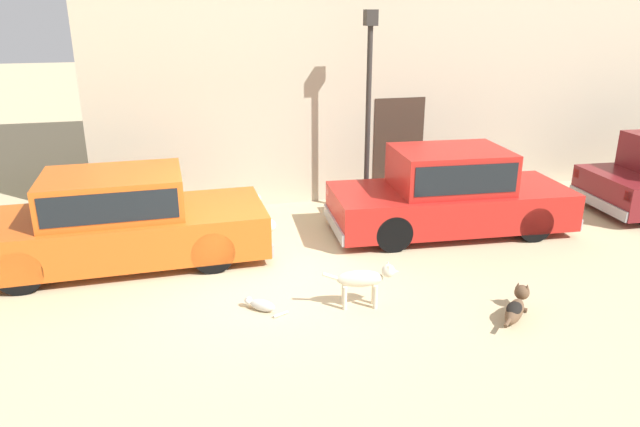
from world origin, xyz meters
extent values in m
plane|color=tan|center=(0.00, 0.00, 0.00)|extent=(80.00, 80.00, 0.00)
cube|color=#D15619|center=(-2.15, 1.20, 0.49)|extent=(4.55, 1.84, 0.68)
cube|color=#D15619|center=(-2.20, 1.20, 1.15)|extent=(2.11, 1.54, 0.64)
cube|color=black|center=(-2.20, 1.20, 1.16)|extent=(1.94, 1.56, 0.45)
cube|color=#999BA0|center=(0.08, 1.24, 0.26)|extent=(0.15, 1.71, 0.20)
sphere|color=silver|center=(0.10, 1.94, 0.64)|extent=(0.20, 0.20, 0.20)
sphere|color=silver|center=(0.13, 0.55, 0.64)|extent=(0.20, 0.20, 0.20)
cylinder|color=black|center=(-0.81, 2.00, 0.34)|extent=(0.67, 0.21, 0.67)
cylinder|color=black|center=(-0.78, 0.45, 0.34)|extent=(0.67, 0.21, 0.67)
cylinder|color=black|center=(-3.52, 1.94, 0.34)|extent=(0.67, 0.21, 0.67)
cylinder|color=black|center=(-3.49, 0.40, 0.34)|extent=(0.67, 0.21, 0.67)
cube|color=#AD1E19|center=(3.51, 1.21, 0.48)|extent=(4.33, 1.97, 0.65)
cube|color=#AD1E19|center=(3.47, 1.22, 1.16)|extent=(2.04, 1.58, 0.72)
cube|color=black|center=(3.47, 1.22, 1.17)|extent=(1.89, 1.59, 0.50)
cube|color=#999BA0|center=(5.60, 1.07, 0.26)|extent=(0.23, 1.66, 0.20)
cube|color=#999BA0|center=(1.42, 1.35, 0.26)|extent=(0.23, 1.66, 0.20)
sphere|color=silver|center=(5.67, 1.73, 0.62)|extent=(0.20, 0.20, 0.20)
sphere|color=silver|center=(5.59, 0.41, 0.62)|extent=(0.20, 0.20, 0.20)
cube|color=red|center=(1.47, 2.07, 0.64)|extent=(0.05, 0.18, 0.18)
cube|color=red|center=(1.37, 0.63, 0.64)|extent=(0.05, 0.18, 0.18)
cylinder|color=black|center=(4.83, 1.87, 0.32)|extent=(0.64, 0.24, 0.63)
cylinder|color=black|center=(4.73, 0.39, 0.32)|extent=(0.64, 0.24, 0.63)
cylinder|color=black|center=(2.29, 2.04, 0.32)|extent=(0.64, 0.24, 0.63)
cylinder|color=black|center=(2.19, 0.56, 0.32)|extent=(0.64, 0.24, 0.63)
cube|color=#999BA0|center=(6.73, 1.27, 0.26)|extent=(0.23, 1.79, 0.20)
cube|color=red|center=(6.78, 2.05, 0.63)|extent=(0.05, 0.18, 0.18)
cube|color=red|center=(6.68, 0.48, 0.63)|extent=(0.05, 0.18, 0.18)
cylinder|color=black|center=(7.59, 2.02, 0.33)|extent=(0.66, 0.24, 0.65)
cube|color=#38281E|center=(3.37, 3.45, 1.05)|extent=(1.10, 0.02, 2.10)
cylinder|color=beige|center=(1.28, -1.12, 0.17)|extent=(0.06, 0.06, 0.34)
cylinder|color=beige|center=(1.25, -1.26, 0.17)|extent=(0.06, 0.06, 0.34)
cylinder|color=beige|center=(0.87, -1.05, 0.17)|extent=(0.06, 0.06, 0.34)
cylinder|color=beige|center=(0.85, -1.19, 0.17)|extent=(0.06, 0.06, 0.34)
ellipsoid|color=beige|center=(1.06, -1.15, 0.42)|extent=(0.66, 0.29, 0.24)
sphere|color=beige|center=(1.44, -1.22, 0.52)|extent=(0.18, 0.18, 0.18)
cone|color=beige|center=(1.53, -1.24, 0.51)|extent=(0.11, 0.11, 0.10)
cone|color=beige|center=(1.45, -1.17, 0.60)|extent=(0.07, 0.07, 0.08)
cone|color=beige|center=(1.43, -1.27, 0.60)|extent=(0.07, 0.07, 0.08)
cylinder|color=beige|center=(0.67, -1.09, 0.47)|extent=(0.23, 0.09, 0.12)
cylinder|color=brown|center=(3.07, -1.74, 0.03)|extent=(0.11, 0.11, 0.06)
cylinder|color=brown|center=(3.15, -1.83, 0.03)|extent=(0.11, 0.11, 0.06)
ellipsoid|color=brown|center=(2.92, -1.99, 0.12)|extent=(0.58, 0.59, 0.24)
ellipsoid|color=black|center=(2.88, -2.02, 0.19)|extent=(0.38, 0.38, 0.13)
sphere|color=brown|center=(3.18, -1.71, 0.23)|extent=(0.20, 0.20, 0.20)
cone|color=brown|center=(3.25, -1.64, 0.21)|extent=(0.16, 0.16, 0.11)
cone|color=brown|center=(3.14, -1.67, 0.32)|extent=(0.10, 0.10, 0.09)
cone|color=brown|center=(3.22, -1.76, 0.32)|extent=(0.10, 0.10, 0.09)
cylinder|color=brown|center=(2.64, -2.27, 0.15)|extent=(0.19, 0.19, 0.06)
ellipsoid|color=beige|center=(-0.24, -0.95, 0.08)|extent=(0.38, 0.35, 0.16)
sphere|color=beige|center=(-0.41, -0.81, 0.10)|extent=(0.11, 0.11, 0.11)
cone|color=beige|center=(-0.43, -0.83, 0.14)|extent=(0.05, 0.05, 0.04)
cone|color=beige|center=(-0.39, -0.79, 0.14)|extent=(0.05, 0.05, 0.04)
cylinder|color=beige|center=(-0.03, -1.15, 0.02)|extent=(0.22, 0.12, 0.04)
cylinder|color=#2D2B28|center=(2.40, 2.62, 1.77)|extent=(0.10, 0.10, 3.54)
cube|color=#2D2B28|center=(2.40, 2.62, 3.68)|extent=(0.22, 0.22, 0.28)
sphere|color=silver|center=(2.40, 2.62, 3.68)|extent=(0.18, 0.18, 0.18)
camera|label=1|loc=(-1.17, -7.90, 3.85)|focal=32.72mm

